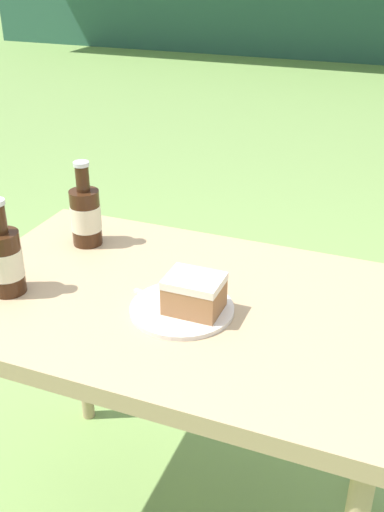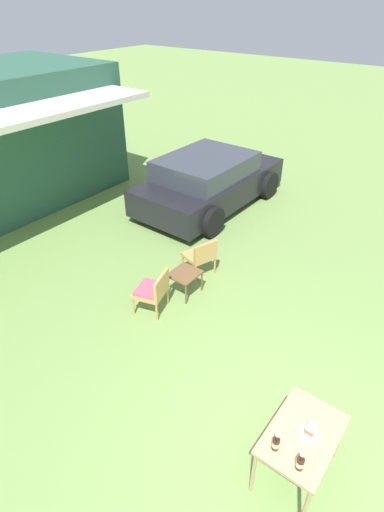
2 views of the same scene
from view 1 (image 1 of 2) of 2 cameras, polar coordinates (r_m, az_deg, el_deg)
The scene contains 6 objects.
patio_table at distance 1.32m, azimuth -1.61°, elevation -6.65°, with size 0.96×0.64×0.73m.
cake_on_plate at distance 1.22m, azimuth -0.24°, elevation -4.15°, with size 0.22×0.22×0.09m.
cola_bottle_near at distance 1.50m, azimuth -10.09°, elevation 3.89°, with size 0.07×0.07×0.21m.
cola_bottle_far at distance 1.33m, azimuth -17.39°, elevation -0.32°, with size 0.07×0.07×0.21m.
fork at distance 1.26m, azimuth -2.55°, elevation -4.39°, with size 0.17×0.05×0.01m.
loose_bottle_cap at distance 1.26m, azimuth -0.35°, elevation -4.21°, with size 0.03×0.03×0.01m.
Camera 1 is at (0.44, -1.00, 1.40)m, focal length 42.00 mm.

